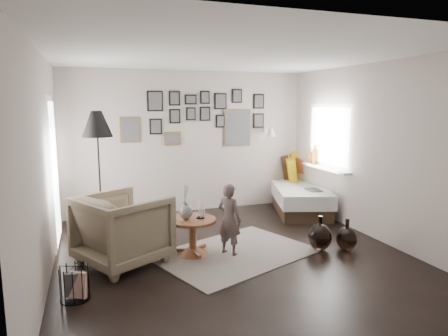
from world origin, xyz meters
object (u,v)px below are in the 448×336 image
object	(u,v)px
magazine_basket	(75,283)
demijohn_small	(347,239)
armchair	(123,229)
vase	(186,209)
floor_lamp	(97,129)
daybed	(295,192)
demijohn_large	(320,237)
pedestal_table	(193,238)
child	(229,219)

from	to	relation	value
magazine_basket	demijohn_small	xyz separation A→B (m)	(3.51, 0.29, -0.01)
armchair	demijohn_small	world-z (taller)	armchair
vase	floor_lamp	size ratio (longest dim) A/B	0.24
daybed	demijohn_small	size ratio (longest dim) A/B	5.12
floor_lamp	vase	bearing A→B (deg)	-48.30
vase	daybed	distance (m)	3.12
daybed	demijohn_large	world-z (taller)	daybed
demijohn_small	magazine_basket	bearing A→B (deg)	-175.34
magazine_basket	daybed	bearing A→B (deg)	32.90
pedestal_table	demijohn_small	bearing A→B (deg)	-14.37
daybed	magazine_basket	world-z (taller)	daybed
magazine_basket	demijohn_large	world-z (taller)	demijohn_large
demijohn_large	armchair	bearing A→B (deg)	171.19
floor_lamp	child	distance (m)	2.37
child	vase	bearing A→B (deg)	35.77
magazine_basket	demijohn_large	xyz separation A→B (m)	(3.16, 0.41, 0.01)
magazine_basket	demijohn_large	size ratio (longest dim) A/B	0.76
magazine_basket	demijohn_small	world-z (taller)	demijohn_small
pedestal_table	daybed	size ratio (longest dim) A/B	0.28
vase	daybed	bearing A→B (deg)	33.87
demijohn_small	child	world-z (taller)	child
demijohn_small	demijohn_large	bearing A→B (deg)	161.08
child	demijohn_small	bearing A→B (deg)	-141.31
armchair	floor_lamp	size ratio (longest dim) A/B	0.52
daybed	magazine_basket	size ratio (longest dim) A/B	6.12
child	magazine_basket	bearing A→B (deg)	71.43
demijohn_large	child	distance (m)	1.29
pedestal_table	daybed	distance (m)	3.06
pedestal_table	demijohn_large	bearing A→B (deg)	-13.40
pedestal_table	armchair	world-z (taller)	armchair
vase	floor_lamp	world-z (taller)	floor_lamp
floor_lamp	armchair	bearing A→B (deg)	-79.36
vase	child	xyz separation A→B (m)	(0.55, -0.16, -0.15)
pedestal_table	vase	size ratio (longest dim) A/B	1.40
vase	demijohn_small	bearing A→B (deg)	-14.36
demijohn_small	child	bearing A→B (deg)	166.40
vase	armchair	distance (m)	0.84
vase	magazine_basket	bearing A→B (deg)	-148.96
pedestal_table	demijohn_small	xyz separation A→B (m)	(2.05, -0.52, -0.06)
floor_lamp	demijohn_small	xyz separation A→B (m)	(3.17, -1.71, -1.47)
floor_lamp	daybed	bearing A→B (deg)	8.84
child	demijohn_large	bearing A→B (deg)	-139.74
armchair	child	distance (m)	1.37
demijohn_large	child	size ratio (longest dim) A/B	0.50
demijohn_large	daybed	bearing A→B (deg)	69.57
vase	armchair	world-z (taller)	vase
armchair	demijohn_large	size ratio (longest dim) A/B	2.02
demijohn_small	child	distance (m)	1.66
pedestal_table	magazine_basket	xyz separation A→B (m)	(-1.46, -0.81, -0.05)
armchair	demijohn_small	bearing A→B (deg)	-129.59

